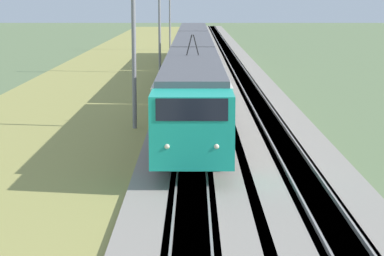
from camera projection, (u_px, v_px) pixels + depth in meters
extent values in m
cube|color=gray|center=(193.00, 94.00, 51.56)|extent=(240.00, 4.40, 0.30)
cube|color=gray|center=(251.00, 94.00, 51.55)|extent=(240.00, 4.40, 0.30)
cube|color=#4C4238|center=(193.00, 94.00, 51.56)|extent=(240.00, 1.57, 0.30)
cube|color=gray|center=(185.00, 91.00, 51.53)|extent=(240.00, 0.07, 0.15)
cube|color=gray|center=(201.00, 91.00, 51.52)|extent=(240.00, 0.07, 0.15)
cube|color=#4C4238|center=(251.00, 94.00, 51.55)|extent=(240.00, 1.57, 0.30)
cube|color=gray|center=(244.00, 91.00, 51.52)|extent=(240.00, 0.07, 0.15)
cube|color=gray|center=(259.00, 91.00, 51.51)|extent=(240.00, 0.07, 0.15)
cube|color=#99934C|center=(91.00, 95.00, 51.60)|extent=(240.00, 12.35, 0.12)
cube|color=#19A88E|center=(192.00, 128.00, 25.98)|extent=(2.39, 2.88, 2.51)
cube|color=black|center=(192.00, 106.00, 25.48)|extent=(1.72, 2.40, 0.75)
sphere|color=#F2EAC6|center=(167.00, 146.00, 24.92)|extent=(0.20, 0.20, 0.20)
sphere|color=#F2EAC6|center=(217.00, 146.00, 24.92)|extent=(0.20, 0.20, 0.20)
cube|color=#2D2D33|center=(193.00, 109.00, 36.58)|extent=(18.82, 3.00, 0.70)
cube|color=silver|center=(193.00, 84.00, 36.36)|extent=(18.82, 3.00, 1.80)
cube|color=black|center=(193.00, 81.00, 36.34)|extent=(17.31, 3.02, 0.76)
cube|color=#515156|center=(193.00, 63.00, 36.19)|extent=(18.82, 2.76, 0.25)
cube|color=black|center=(193.00, 122.00, 36.69)|extent=(17.88, 2.55, 0.55)
cylinder|color=black|center=(178.00, 150.00, 29.17)|extent=(0.86, 0.12, 0.86)
cylinder|color=black|center=(206.00, 150.00, 29.17)|extent=(0.86, 0.12, 0.86)
cube|color=#2D2D33|center=(193.00, 69.00, 56.88)|extent=(21.21, 3.00, 0.70)
cube|color=silver|center=(193.00, 53.00, 56.67)|extent=(21.21, 3.00, 1.80)
cube|color=black|center=(193.00, 51.00, 56.64)|extent=(19.51, 3.02, 0.76)
cube|color=#515156|center=(193.00, 39.00, 56.49)|extent=(21.21, 2.76, 0.25)
cube|color=black|center=(193.00, 77.00, 56.99)|extent=(20.15, 2.55, 0.55)
cube|color=#2D2D33|center=(193.00, 49.00, 78.36)|extent=(21.21, 3.00, 0.70)
cube|color=silver|center=(193.00, 37.00, 78.15)|extent=(21.21, 3.00, 1.80)
cube|color=black|center=(193.00, 36.00, 78.12)|extent=(19.51, 3.02, 0.76)
cube|color=#515156|center=(193.00, 28.00, 77.97)|extent=(21.21, 2.76, 0.25)
cube|color=black|center=(193.00, 55.00, 78.47)|extent=(20.15, 2.55, 0.55)
cylinder|color=black|center=(189.00, 45.00, 38.85)|extent=(0.06, 0.33, 1.08)
cylinder|color=black|center=(196.00, 45.00, 38.85)|extent=(0.06, 0.33, 1.08)
cube|color=black|center=(192.00, 172.00, 29.32)|extent=(0.10, 0.10, 0.00)
cylinder|color=slate|center=(134.00, 44.00, 37.65)|extent=(0.22, 0.22, 8.90)
cylinder|color=slate|center=(160.00, 23.00, 65.81)|extent=(0.22, 0.22, 8.96)
cylinder|color=slate|center=(170.00, 17.00, 94.01)|extent=(0.22, 0.22, 8.69)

